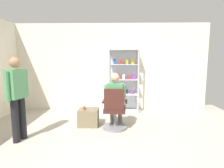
% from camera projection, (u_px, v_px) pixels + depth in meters
% --- Properties ---
extents(ground_plane, '(7.20, 7.20, 0.00)m').
position_uv_depth(ground_plane, '(105.00, 160.00, 2.78)').
color(ground_plane, '#B2A899').
extents(back_wall, '(6.00, 0.10, 2.70)m').
position_uv_depth(back_wall, '(111.00, 67.00, 5.57)').
color(back_wall, silver).
rests_on(back_wall, ground).
extents(display_cabinet_main, '(0.90, 0.45, 1.90)m').
position_uv_depth(display_cabinet_main, '(124.00, 80.00, 5.38)').
color(display_cabinet_main, '#B7B7BC').
rests_on(display_cabinet_main, ground).
extents(office_chair, '(0.58, 0.56, 0.96)m').
position_uv_depth(office_chair, '(115.00, 112.00, 3.99)').
color(office_chair, slate).
rests_on(office_chair, ground).
extents(seated_shopkeeper, '(0.51, 0.58, 1.29)m').
position_uv_depth(seated_shopkeeper, '(115.00, 97.00, 4.11)').
color(seated_shopkeeper, slate).
rests_on(seated_shopkeeper, ground).
extents(storage_crate, '(0.47, 0.40, 0.41)m').
position_uv_depth(storage_crate, '(89.00, 117.00, 4.25)').
color(storage_crate, '#72664C').
rests_on(storage_crate, ground).
extents(tea_glass, '(0.06, 0.06, 0.09)m').
position_uv_depth(tea_glass, '(84.00, 108.00, 4.15)').
color(tea_glass, brown).
rests_on(tea_glass, storage_crate).
extents(standing_customer, '(0.31, 0.51, 1.63)m').
position_uv_depth(standing_customer, '(17.00, 94.00, 3.36)').
color(standing_customer, black).
rests_on(standing_customer, ground).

